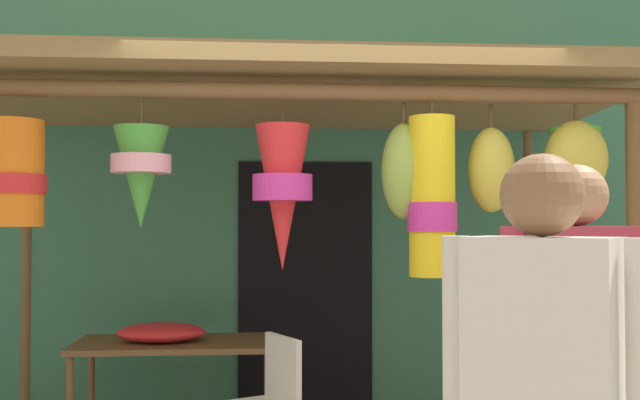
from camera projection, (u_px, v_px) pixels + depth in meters
name	position (u px, v px, depth m)	size (l,w,h in m)	color
shop_facade	(318.00, 135.00, 6.31)	(12.84, 0.29, 4.49)	#387056
market_stall_canopy	(304.00, 125.00, 5.04)	(4.62, 2.31, 2.52)	brown
display_table	(176.00, 349.00, 5.36)	(1.42, 0.74, 0.65)	brown
flower_heap_on_table	(163.00, 332.00, 5.31)	(0.62, 0.43, 0.13)	red
folding_chair	(267.00, 396.00, 4.29)	(0.53, 0.53, 0.84)	beige
shopper_by_bananas	(578.00, 350.00, 2.81)	(0.59, 0.23, 1.72)	#B23347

